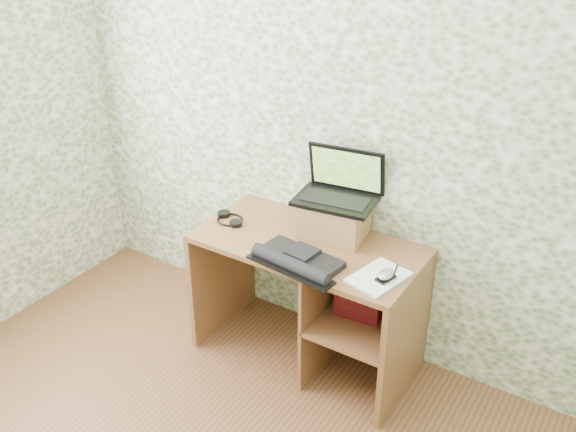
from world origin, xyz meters
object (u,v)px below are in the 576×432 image
Objects in this scene: desk at (323,287)px; riser at (335,219)px; notepad at (379,277)px; laptop at (340,188)px; keyboard at (297,260)px.

riser is (-0.00, 0.12, 0.37)m from desk.
riser reaches higher than notepad.
desk is at bearing -96.48° from laptop.
riser is at bearing 159.10° from notepad.
keyboard is at bearing -94.16° from desk.
notepad is at bearing -33.82° from riser.
notepad is (0.38, -0.26, -0.09)m from riser.
laptop is (-0.00, 0.16, 0.53)m from desk.
laptop is 0.55m from notepad.
desk is 0.38m from riser.
riser is at bearing 94.29° from keyboard.
keyboard is at bearing -92.29° from riser.
desk is 3.68× the size of riser.
laptop is 1.55× the size of notepad.
laptop is 0.90× the size of keyboard.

